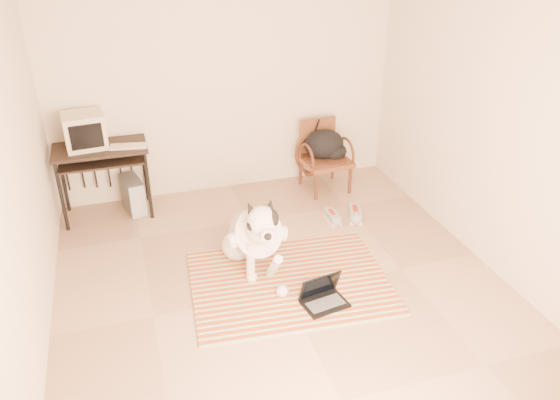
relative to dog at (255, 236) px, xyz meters
name	(u,v)px	position (x,y,z in m)	size (l,w,h in m)	color
floor	(285,291)	(0.15, -0.45, -0.35)	(4.50, 4.50, 0.00)	tan
wall_back	(225,79)	(0.15, 1.80, 1.00)	(4.50, 4.50, 0.00)	beige
wall_front	(442,345)	(0.15, -2.70, 1.00)	(4.50, 4.50, 0.00)	beige
wall_left	(11,187)	(-1.85, -0.45, 1.00)	(4.50, 4.50, 0.00)	beige
wall_right	(501,127)	(2.15, -0.45, 1.00)	(4.50, 4.50, 0.00)	beige
rug	(290,282)	(0.23, -0.35, -0.34)	(1.89, 1.51, 0.02)	red
dog	(255,236)	(0.00, 0.00, 0.00)	(0.58, 1.21, 0.87)	silver
laptop	(323,296)	(0.41, -0.73, -0.26)	(0.42, 0.33, 0.27)	black
computer_desk	(101,157)	(-1.31, 1.48, 0.35)	(0.98, 0.55, 0.82)	black
crt_monitor	(84,131)	(-1.43, 1.54, 0.65)	(0.45, 0.44, 0.37)	beige
desk_keyboard	(129,146)	(-1.01, 1.39, 0.48)	(0.38, 0.14, 0.03)	beige
pc_tower	(133,195)	(-1.04, 1.49, -0.15)	(0.26, 0.45, 0.40)	#4B4B4E
rattan_chair	(324,156)	(1.24, 1.42, 0.07)	(0.59, 0.57, 0.83)	brown
backpack	(326,146)	(1.26, 1.42, 0.20)	(0.50, 0.41, 0.36)	black
sneaker_left	(332,217)	(1.04, 0.61, -0.30)	(0.12, 0.28, 0.10)	white
sneaker_right	(355,214)	(1.30, 0.58, -0.30)	(0.23, 0.35, 0.11)	white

